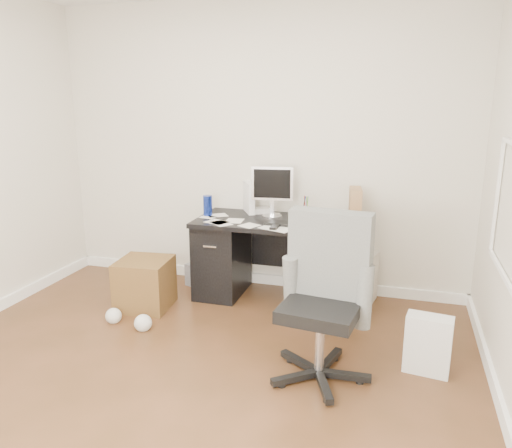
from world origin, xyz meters
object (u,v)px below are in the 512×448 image
(office_chair, at_px, (321,301))
(wicker_basket, at_px, (145,284))
(pc_tower, at_px, (360,281))
(keyboard, at_px, (289,224))
(desk, at_px, (279,258))
(lcd_monitor, at_px, (272,192))

(office_chair, bearing_deg, wicker_basket, 163.96)
(pc_tower, bearing_deg, keyboard, -150.05)
(keyboard, height_order, office_chair, office_chair)
(desk, relative_size, office_chair, 1.35)
(lcd_monitor, xyz_separation_m, wicker_basket, (-1.00, -0.62, -0.77))
(lcd_monitor, height_order, keyboard, lcd_monitor)
(keyboard, bearing_deg, pc_tower, 22.64)
(office_chair, distance_m, pc_tower, 1.36)
(keyboard, height_order, pc_tower, keyboard)
(desk, relative_size, keyboard, 3.57)
(keyboard, distance_m, wicker_basket, 1.38)
(desk, bearing_deg, lcd_monitor, 131.62)
(office_chair, xyz_separation_m, wicker_basket, (-1.68, 0.73, -0.34))
(lcd_monitor, xyz_separation_m, office_chair, (0.68, -1.35, -0.43))
(keyboard, bearing_deg, desk, 133.49)
(wicker_basket, bearing_deg, pc_tower, 17.65)
(keyboard, bearing_deg, wicker_basket, -159.86)
(office_chair, bearing_deg, desk, 122.55)
(lcd_monitor, relative_size, office_chair, 0.43)
(keyboard, xyz_separation_m, office_chair, (0.46, -1.09, -0.21))
(desk, relative_size, wicker_basket, 3.41)
(office_chair, distance_m, wicker_basket, 1.86)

